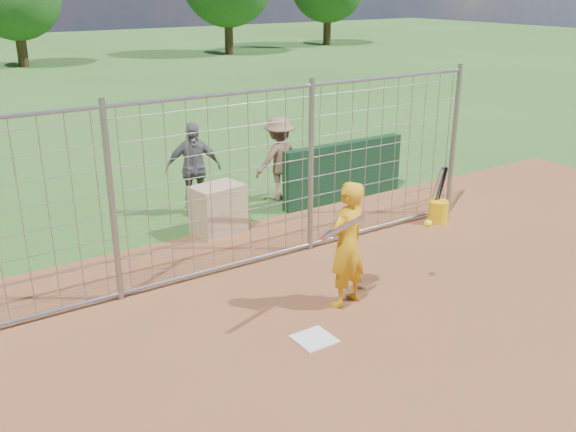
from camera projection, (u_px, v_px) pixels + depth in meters
ground at (304, 332)px, 7.52m from camera, size 100.00×100.00×0.00m
home_plate at (314, 339)px, 7.36m from camera, size 0.43×0.43×0.02m
dugout_wall at (344, 171)px, 11.91m from camera, size 2.60×0.20×1.10m
batter at (347, 245)px, 7.92m from camera, size 0.67×0.52×1.63m
bystander_b at (193, 168)px, 11.11m from camera, size 1.04×0.66×1.65m
bystander_c at (279, 159)px, 11.88m from camera, size 1.05×0.66×1.56m
equipment_bin at (218, 209)px, 10.39m from camera, size 0.87×0.66×0.80m
equipment_in_play at (366, 226)px, 7.60m from camera, size 1.89×0.35×0.35m
bucket_with_bats at (438, 208)px, 10.89m from camera, size 0.34×0.36×0.97m
backstop_fence at (221, 187)px, 8.66m from camera, size 9.08×0.08×2.60m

